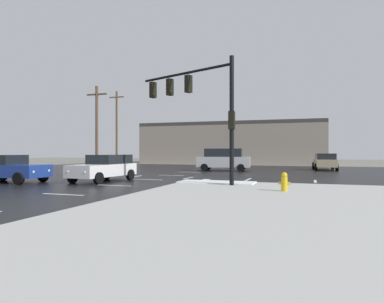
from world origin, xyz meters
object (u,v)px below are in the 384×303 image
at_px(fire_hydrant, 284,182).
at_px(sedan_tan, 325,161).
at_px(suv_silver, 224,159).
at_px(sedan_white, 105,167).
at_px(utility_pole_far, 97,126).
at_px(sedan_blue, 8,168).
at_px(traffic_signal_mast, 199,100).
at_px(utility_pole_distant, 117,126).

distance_m(fire_hydrant, sedan_tan, 20.51).
xyz_separation_m(suv_silver, sedan_white, (-4.07, -13.34, -0.24)).
xyz_separation_m(sedan_white, utility_pole_far, (-8.14, 11.29, 3.44)).
relative_size(suv_silver, sedan_white, 1.07).
xyz_separation_m(sedan_blue, sedan_white, (4.90, 2.40, 0.00)).
bearing_deg(utility_pole_far, fire_hydrant, -37.25).
bearing_deg(fire_hydrant, suv_silver, 111.75).
bearing_deg(fire_hydrant, traffic_signal_mast, 149.63).
height_order(traffic_signal_mast, sedan_blue, traffic_signal_mast).
xyz_separation_m(fire_hydrant, sedan_blue, (-15.47, 0.54, 0.32)).
bearing_deg(utility_pole_far, suv_silver, 9.53).
bearing_deg(suv_silver, utility_pole_distant, -37.80).
relative_size(utility_pole_far, utility_pole_distant, 0.81).
xyz_separation_m(fire_hydrant, suv_silver, (-6.49, 16.28, 0.55)).
xyz_separation_m(traffic_signal_mast, sedan_white, (-5.99, 0.25, -3.72)).
distance_m(sedan_blue, sedan_white, 5.46).
relative_size(sedan_blue, sedan_tan, 0.98).
xyz_separation_m(suv_silver, utility_pole_distant, (-17.63, 10.74, 4.15)).
height_order(fire_hydrant, suv_silver, suv_silver).
height_order(sedan_blue, sedan_tan, same).
height_order(sedan_tan, sedan_white, same).
height_order(sedan_white, utility_pole_distant, utility_pole_distant).
relative_size(fire_hydrant, utility_pole_far, 0.10).
bearing_deg(utility_pole_distant, fire_hydrant, -48.23).
relative_size(traffic_signal_mast, utility_pole_distant, 0.64).
height_order(sedan_blue, utility_pole_distant, utility_pole_distant).
bearing_deg(suv_silver, utility_pole_far, 3.08).
height_order(fire_hydrant, sedan_tan, sedan_tan).
bearing_deg(utility_pole_far, sedan_blue, -76.69).
relative_size(sedan_blue, utility_pole_distant, 0.45).
bearing_deg(suv_silver, sedan_white, 66.60).
height_order(traffic_signal_mast, utility_pole_distant, utility_pole_distant).
distance_m(sedan_blue, utility_pole_far, 14.48).
distance_m(sedan_tan, sedan_white, 21.72).
relative_size(sedan_tan, sedan_white, 0.99).
bearing_deg(utility_pole_distant, sedan_tan, -14.08).
relative_size(fire_hydrant, sedan_blue, 0.17).
bearing_deg(fire_hydrant, utility_pole_distant, 131.77).
bearing_deg(suv_silver, sedan_blue, 53.86).
distance_m(fire_hydrant, utility_pole_distant, 36.53).
distance_m(sedan_tan, suv_silver, 9.78).
bearing_deg(utility_pole_distant, sedan_blue, -71.89).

